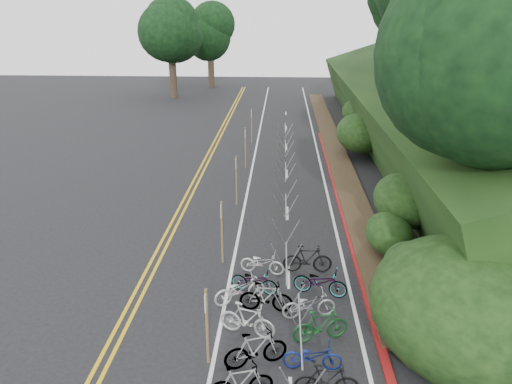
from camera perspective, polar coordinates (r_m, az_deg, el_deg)
ground at (r=15.19m, az=-8.44°, el=-16.85°), size 120.00×120.00×0.00m
road_markings at (r=23.85m, az=-2.33°, el=-2.22°), size 7.47×80.00×0.01m
red_curb at (r=25.67m, az=9.40°, el=-0.70°), size 0.25×28.00×0.10m
embankment at (r=33.17m, az=21.06°, el=7.53°), size 14.30×48.14×9.11m
bike_rack_front at (r=14.01m, az=5.07°, el=-16.04°), size 1.12×3.38×1.11m
bike_racks_rest at (r=26.18m, az=3.39°, el=1.83°), size 1.14×23.00×1.17m
signpost_near at (r=13.70m, az=-5.64°, el=-14.50°), size 0.08×0.40×2.30m
signposts_rest at (r=27.04m, az=-1.69°, el=3.74°), size 0.08×18.40×2.50m
bike_front at (r=16.64m, az=-1.87°, el=-11.04°), size 1.40×1.87×0.94m
bike_valet at (r=15.17m, az=3.62°, el=-14.43°), size 3.36×9.18×1.07m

